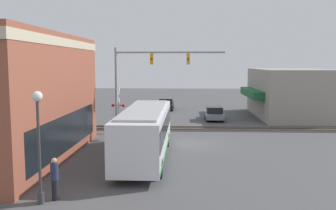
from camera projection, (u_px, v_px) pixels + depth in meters
name	position (u px, v px, depth m)	size (l,w,h in m)	color
ground_plane	(190.00, 143.00, 27.55)	(120.00, 120.00, 0.00)	#4C4C4F
shop_building	(290.00, 93.00, 41.13)	(12.80, 8.60, 5.22)	gray
city_bus	(145.00, 131.00, 22.91)	(11.37, 2.59, 3.15)	silver
traffic_signal_gantry	(147.00, 70.00, 30.75)	(0.42, 9.04, 7.16)	gray
crossing_signal	(118.00, 105.00, 31.75)	(1.41, 1.18, 3.81)	gray
streetlamp	(39.00, 137.00, 15.38)	(0.44, 0.44, 4.75)	#38383A
rail_track_near	(189.00, 129.00, 33.50)	(2.60, 60.00, 0.15)	#332D28
parked_car_grey	(214.00, 113.00, 38.86)	(4.45, 1.82, 1.43)	slate
parked_car_black	(166.00, 104.00, 47.35)	(4.68, 1.82, 1.50)	black
pedestrian_by_lamp	(55.00, 178.00, 16.01)	(0.34, 0.34, 1.86)	black
pedestrian_at_crossing	(142.00, 122.00, 31.83)	(0.34, 0.34, 1.72)	black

